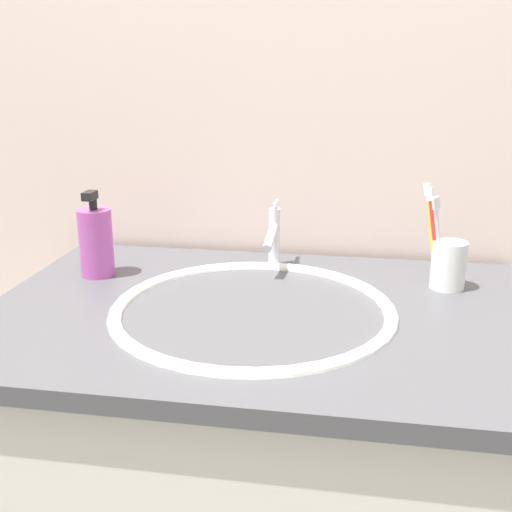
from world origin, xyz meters
The scene contains 8 objects.
tiled_wall_back centered at (0.00, 0.37, 1.20)m, with size 2.17×0.04×2.40m, color beige.
sink_basin centered at (-0.01, -0.01, 0.86)m, with size 0.50×0.50×0.10m.
faucet centered at (-0.01, 0.23, 0.96)m, with size 0.02×0.14×0.13m.
toothbrush_cup centered at (0.33, 0.16, 0.94)m, with size 0.06×0.06×0.09m, color white.
toothbrush_white centered at (0.31, 0.15, 1.00)m, with size 0.04×0.03×0.18m.
toothbrush_red centered at (0.30, 0.17, 1.00)m, with size 0.04×0.02×0.19m.
toothbrush_yellow centered at (0.30, 0.18, 1.01)m, with size 0.04×0.04×0.19m.
soap_dispenser centered at (-0.35, 0.12, 0.96)m, with size 0.07×0.07×0.17m.
Camera 1 is at (0.16, -1.01, 1.31)m, focal length 44.11 mm.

